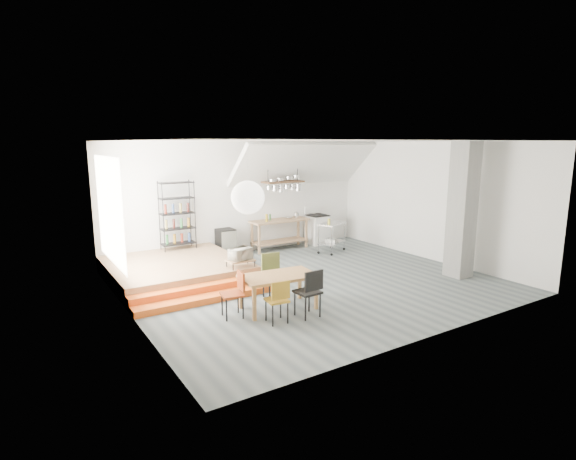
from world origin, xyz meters
TOP-DOWN VIEW (x-y plane):
  - floor at (0.00, 0.00)m, footprint 8.00×8.00m
  - wall_back at (0.00, 3.50)m, footprint 8.00×0.04m
  - wall_left at (-4.00, 0.00)m, footprint 0.04×7.00m
  - wall_right at (4.00, 0.00)m, footprint 0.04×7.00m
  - ceiling at (0.00, 0.00)m, footprint 8.00×7.00m
  - slope_ceiling at (1.80, 2.90)m, footprint 4.40×1.44m
  - window_pane at (-3.98, 1.50)m, footprint 0.02×2.50m
  - platform at (-2.50, 2.00)m, footprint 3.00×3.00m
  - step_lower at (-2.50, 0.05)m, footprint 3.00×0.35m
  - step_upper at (-2.50, 0.40)m, footprint 3.00×0.35m
  - concrete_column at (3.30, -1.50)m, footprint 0.50×0.50m
  - kitchen_counter at (1.10, 3.15)m, footprint 1.80×0.60m
  - stove at (2.50, 3.16)m, footprint 0.60×0.60m
  - pot_rack at (1.13, 2.92)m, footprint 1.20×0.50m
  - wire_shelving at (-2.00, 3.20)m, footprint 0.88×0.38m
  - microwave_shelf at (-1.40, 0.75)m, footprint 0.60×0.40m
  - paper_lantern at (-2.09, -1.00)m, footprint 0.60×0.60m
  - dining_table at (-1.50, -1.06)m, footprint 1.50×0.94m
  - chair_mustard at (-1.87, -1.67)m, footprint 0.40×0.40m
  - chair_black at (-1.24, -1.74)m, footprint 0.43×0.43m
  - chair_olive at (-1.25, -0.42)m, footprint 0.48×0.48m
  - chair_red at (-2.36, -0.97)m, footprint 0.44×0.44m
  - rolling_cart at (2.21, 2.04)m, footprint 0.99×0.80m
  - mini_fridge at (-0.64, 3.20)m, footprint 0.47×0.47m
  - microwave at (-1.40, 0.75)m, footprint 0.55×0.44m
  - bowl at (1.38, 3.10)m, footprint 0.31×0.31m

SIDE VIEW (x-z plane):
  - floor at x=0.00m, z-range 0.00..0.00m
  - step_lower at x=-2.50m, z-range 0.00..0.13m
  - step_upper at x=-2.50m, z-range 0.00..0.27m
  - platform at x=-2.50m, z-range 0.00..0.40m
  - mini_fridge at x=-0.64m, z-range 0.00..0.79m
  - chair_mustard at x=-1.87m, z-range 0.08..0.88m
  - stove at x=2.50m, z-range -0.11..1.07m
  - chair_red at x=-2.36m, z-range 0.08..0.93m
  - chair_black at x=-1.24m, z-range 0.09..1.00m
  - microwave_shelf at x=-1.40m, z-range 0.46..0.63m
  - chair_olive at x=-1.25m, z-range 0.09..1.01m
  - rolling_cart at x=2.21m, z-range 0.13..1.00m
  - dining_table at x=-1.50m, z-range 0.27..0.95m
  - kitchen_counter at x=1.10m, z-range 0.17..1.08m
  - microwave at x=-1.40m, z-range 0.56..0.83m
  - bowl at x=1.38m, z-range 0.91..0.97m
  - wire_shelving at x=-2.00m, z-range 0.43..2.23m
  - wall_back at x=0.00m, z-range 0.00..3.20m
  - wall_left at x=-4.00m, z-range 0.00..3.20m
  - wall_right at x=4.00m, z-range 0.00..3.20m
  - concrete_column at x=3.30m, z-range 0.00..3.20m
  - window_pane at x=-3.98m, z-range 0.70..2.90m
  - pot_rack at x=1.13m, z-range 1.26..2.69m
  - paper_lantern at x=-2.09m, z-range 1.90..2.50m
  - slope_ceiling at x=1.80m, z-range 1.89..3.21m
  - ceiling at x=0.00m, z-range 3.19..3.21m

